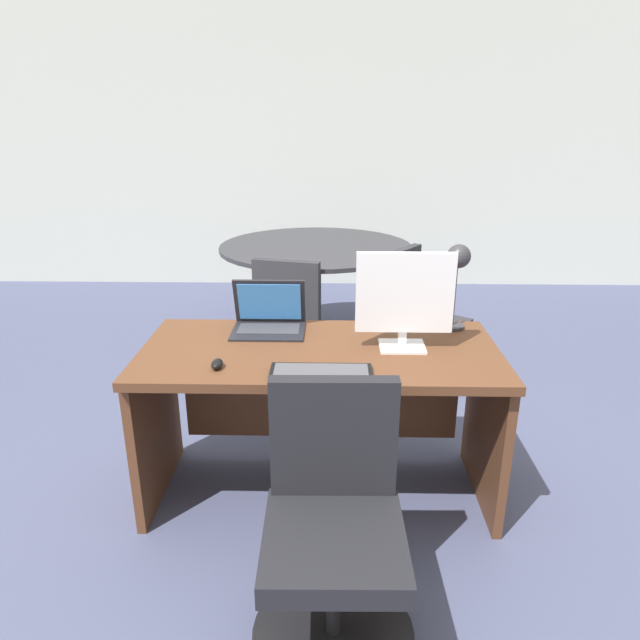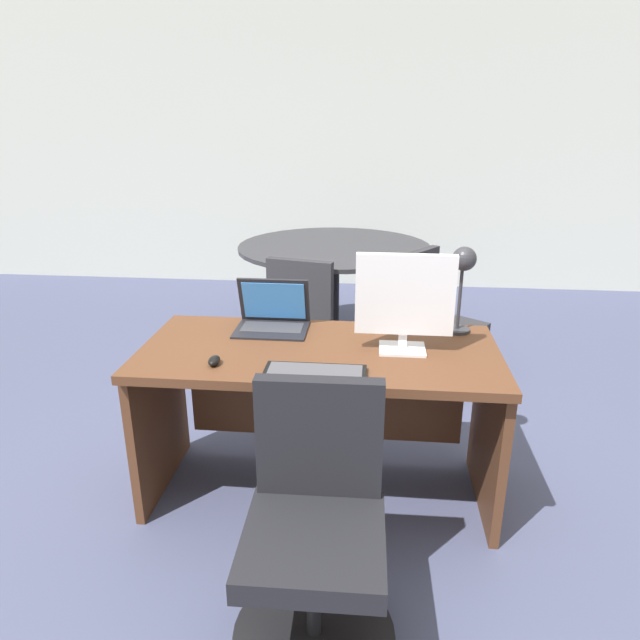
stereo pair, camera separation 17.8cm
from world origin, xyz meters
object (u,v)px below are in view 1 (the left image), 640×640
Objects in this scene: monitor at (405,297)px; office_chair at (334,543)px; laptop at (269,314)px; meeting_chair_near at (280,346)px; desk_lamp at (458,268)px; meeting_chair_far at (419,329)px; mouse at (217,364)px; keyboard at (321,372)px; meeting_table at (316,270)px; desk at (320,387)px.

monitor is 1.04m from office_chair.
laptop is 0.88m from meeting_chair_near.
meeting_chair_far is at bearing 89.02° from desk_lamp.
mouse is at bearing -155.98° from desk_lamp.
mouse is at bearing 172.78° from keyboard.
laptop is at bearing -96.30° from meeting_table.
laptop reaches higher than meeting_table.
desk is at bearing 91.96° from keyboard.
office_chair reaches higher than mouse.
keyboard is 0.28× the size of meeting_table.
monitor is 0.67m from laptop.
keyboard is 0.64m from office_chair.
desk_lamp is at bearing 24.02° from mouse.
keyboard is at bearing -88.04° from desk.
meeting_table is at bearing 113.71° from desk_lamp.
desk_lamp reaches higher than keyboard.
mouse is 2.10m from meeting_table.
meeting_chair_near is at bearing 141.03° from desk_lamp.
laptop is at bearing -179.70° from desk_lamp.
desk_lamp is at bearing 39.88° from keyboard.
office_chair is at bearing -79.03° from meeting_chair_near.
meeting_table is 0.93m from meeting_chair_near.
mouse is 1.28m from meeting_chair_near.
monitor is 0.49× the size of meeting_chair_far.
keyboard is 0.43m from mouse.
monitor is 0.84m from mouse.
desk_lamp is 1.80m from meeting_table.
mouse is 0.20× the size of desk_lamp.
meeting_chair_far reaches higher than mouse.
desk is 1.76× the size of office_chair.
meeting_chair_far is at bearing 20.75° from meeting_chair_near.
office_chair is 1.79m from meeting_chair_near.
desk_lamp reaches higher than laptop.
meeting_chair_near is (-0.29, 1.25, -0.41)m from keyboard.
mouse is 0.09× the size of office_chair.
laptop is 0.58m from keyboard.
meeting_chair_far reaches higher than keyboard.
desk_lamp is 0.47× the size of meeting_chair_far.
meeting_table is at bearing 76.67° from meeting_chair_near.
laptop is at bearing 141.22° from desk.
desk_lamp reaches higher than mouse.
meeting_chair_near is at bearing 83.50° from mouse.
monitor is (0.36, -0.03, 0.45)m from desk.
monitor reaches higher than mouse.
office_chair reaches higher than meeting_chair_far.
meeting_chair_far is (0.65, 1.29, -0.19)m from desk.
desk_lamp reaches higher than office_chair.
keyboard is 0.86m from desk_lamp.
meeting_chair_near is at bearing 106.39° from desk.
monitor is 0.51m from keyboard.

